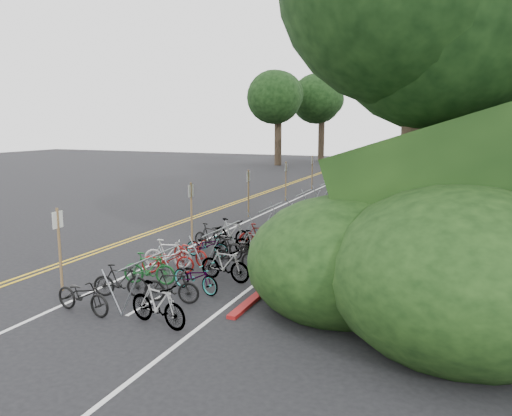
% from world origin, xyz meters
% --- Properties ---
extents(ground, '(120.00, 120.00, 0.00)m').
position_xyz_m(ground, '(0.00, 0.00, 0.00)').
color(ground, black).
rests_on(ground, ground).
extents(road_markings, '(7.47, 80.00, 0.01)m').
position_xyz_m(road_markings, '(0.63, 10.10, 0.00)').
color(road_markings, gold).
rests_on(road_markings, ground).
extents(red_curb, '(0.25, 28.00, 0.10)m').
position_xyz_m(red_curb, '(5.70, 12.00, 0.05)').
color(red_curb, maroon).
rests_on(red_curb, ground).
extents(embankment, '(14.30, 48.14, 9.11)m').
position_xyz_m(embankment, '(12.96, 19.04, 2.57)').
color(embankment, black).
rests_on(embankment, ground).
extents(tree_cluster, '(32.91, 54.42, 19.21)m').
position_xyz_m(tree_cluster, '(9.76, 22.03, 11.97)').
color(tree_cluster, '#2D2319').
rests_on(tree_cluster, ground).
extents(bike_rack_front, '(1.17, 2.85, 1.22)m').
position_xyz_m(bike_rack_front, '(2.98, -1.51, 0.88)').
color(bike_rack_front, gray).
rests_on(bike_rack_front, ground).
extents(bike_racks_rest, '(1.14, 23.00, 1.17)m').
position_xyz_m(bike_racks_rest, '(3.00, 13.00, 0.85)').
color(bike_racks_rest, gray).
rests_on(bike_racks_rest, ground).
extents(signpost_near, '(0.08, 0.40, 2.49)m').
position_xyz_m(signpost_near, '(0.10, -1.88, 1.43)').
color(signpost_near, brown).
rests_on(signpost_near, ground).
extents(signposts_rest, '(0.08, 18.40, 2.50)m').
position_xyz_m(signposts_rest, '(0.60, 14.00, 1.43)').
color(signposts_rest, brown).
rests_on(signposts_rest, ground).
extents(bike_front, '(0.90, 1.74, 1.00)m').
position_xyz_m(bike_front, '(1.75, 1.34, 0.50)').
color(bike_front, beige).
rests_on(bike_front, ground).
extents(bike_valet, '(3.16, 9.96, 1.10)m').
position_xyz_m(bike_valet, '(3.04, 1.18, 0.50)').
color(bike_valet, black).
rests_on(bike_valet, ground).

